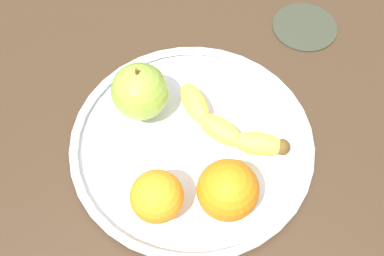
{
  "coord_description": "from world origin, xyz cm",
  "views": [
    {
      "loc": [
        25.3,
        -21.6,
        59.61
      ],
      "look_at": [
        0.0,
        0.0,
        4.8
      ],
      "focal_mm": 45.63,
      "sensor_mm": 36.0,
      "label": 1
    }
  ],
  "objects_px": {
    "fruit_bowl": "(192,143)",
    "orange_center": "(157,197)",
    "apple": "(140,91)",
    "orange_back_left": "(228,190)",
    "banana": "(226,126)",
    "ambient_coaster": "(305,26)"
  },
  "relations": [
    {
      "from": "fruit_bowl",
      "to": "ambient_coaster",
      "type": "xyz_separation_m",
      "value": [
        -0.05,
        0.28,
        -0.01
      ]
    },
    {
      "from": "ambient_coaster",
      "to": "orange_back_left",
      "type": "bearing_deg",
      "value": -64.66
    },
    {
      "from": "fruit_bowl",
      "to": "orange_back_left",
      "type": "height_order",
      "value": "orange_back_left"
    },
    {
      "from": "apple",
      "to": "orange_back_left",
      "type": "height_order",
      "value": "apple"
    },
    {
      "from": "orange_back_left",
      "to": "orange_center",
      "type": "relative_size",
      "value": 1.16
    },
    {
      "from": "banana",
      "to": "apple",
      "type": "relative_size",
      "value": 2.08
    },
    {
      "from": "apple",
      "to": "orange_center",
      "type": "xyz_separation_m",
      "value": [
        0.13,
        -0.08,
        -0.01
      ]
    },
    {
      "from": "orange_back_left",
      "to": "orange_center",
      "type": "bearing_deg",
      "value": -126.46
    },
    {
      "from": "orange_back_left",
      "to": "ambient_coaster",
      "type": "xyz_separation_m",
      "value": [
        -0.15,
        0.31,
        -0.05
      ]
    },
    {
      "from": "fruit_bowl",
      "to": "orange_center",
      "type": "bearing_deg",
      "value": -63.79
    },
    {
      "from": "apple",
      "to": "ambient_coaster",
      "type": "distance_m",
      "value": 0.31
    },
    {
      "from": "banana",
      "to": "ambient_coaster",
      "type": "relative_size",
      "value": 1.72
    },
    {
      "from": "fruit_bowl",
      "to": "orange_back_left",
      "type": "distance_m",
      "value": 0.11
    },
    {
      "from": "fruit_bowl",
      "to": "banana",
      "type": "bearing_deg",
      "value": 63.8
    },
    {
      "from": "apple",
      "to": "orange_center",
      "type": "relative_size",
      "value": 1.32
    },
    {
      "from": "apple",
      "to": "orange_center",
      "type": "height_order",
      "value": "apple"
    },
    {
      "from": "fruit_bowl",
      "to": "ambient_coaster",
      "type": "relative_size",
      "value": 3.2
    },
    {
      "from": "fruit_bowl",
      "to": "orange_center",
      "type": "height_order",
      "value": "orange_center"
    },
    {
      "from": "banana",
      "to": "ambient_coaster",
      "type": "xyz_separation_m",
      "value": [
        -0.07,
        0.24,
        -0.03
      ]
    },
    {
      "from": "orange_center",
      "to": "orange_back_left",
      "type": "bearing_deg",
      "value": 53.54
    },
    {
      "from": "apple",
      "to": "orange_back_left",
      "type": "relative_size",
      "value": 1.14
    },
    {
      "from": "orange_back_left",
      "to": "apple",
      "type": "bearing_deg",
      "value": 177.68
    }
  ]
}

